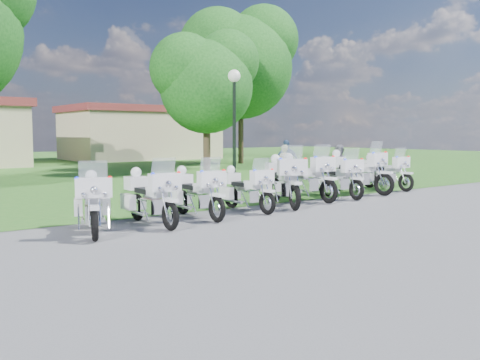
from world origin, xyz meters
TOP-DOWN VIEW (x-y plane):
  - ground at (0.00, 0.00)m, footprint 100.00×100.00m
  - grass_lawn at (0.00, 27.00)m, footprint 100.00×48.00m
  - motorcycle_0 at (-4.16, 1.84)m, footprint 1.21×2.15m
  - motorcycle_1 at (-2.77, 2.02)m, footprint 0.76×2.25m
  - motorcycle_2 at (-1.41, 2.26)m, footprint 0.74×2.20m
  - motorcycle_3 at (0.23, 2.42)m, footprint 0.69×2.10m
  - motorcycle_4 at (1.71, 2.62)m, footprint 1.50×2.37m
  - motorcycle_5 at (3.10, 3.19)m, footprint 0.91×2.54m
  - motorcycle_6 at (4.41, 3.08)m, footprint 1.04×2.31m
  - motorcycle_7 at (5.78, 3.49)m, footprint 1.03×2.64m
  - motorcycle_8 at (7.50, 3.64)m, footprint 0.77×2.28m
  - lamp_post at (2.95, 6.61)m, footprint 0.44×0.44m
  - tree_2 at (6.33, 13.57)m, footprint 5.36×4.57m
  - tree_3 at (8.39, 16.68)m, footprint 5.81×4.96m
  - tree_4 at (13.30, 20.02)m, footprint 7.94×6.77m
  - building_east at (11.00, 30.00)m, footprint 11.44×7.28m
  - bystander_a at (5.67, 7.04)m, footprint 0.59×0.41m
  - bystander_b at (6.07, 4.55)m, footprint 0.99×0.93m
  - bystander_c at (6.42, 7.70)m, footprint 1.11×0.79m

SIDE VIEW (x-z plane):
  - ground at x=0.00m, z-range 0.00..0.00m
  - grass_lawn at x=0.00m, z-range 0.00..0.01m
  - motorcycle_3 at x=0.23m, z-range -0.12..1.29m
  - motorcycle_2 at x=-1.41m, z-range -0.12..1.36m
  - motorcycle_0 at x=-4.16m, z-range -0.12..1.38m
  - motorcycle_1 at x=-2.77m, z-range -0.12..1.39m
  - motorcycle_8 at x=7.50m, z-range -0.12..1.40m
  - motorcycle_6 at x=4.41m, z-range -0.13..1.44m
  - motorcycle_5 at x=3.10m, z-range -0.14..1.56m
  - motorcycle_4 at x=1.71m, z-range -0.14..1.57m
  - motorcycle_7 at x=5.78m, z-range -0.14..1.63m
  - bystander_a at x=5.67m, z-range 0.00..1.57m
  - bystander_b at x=6.07m, z-range 0.00..1.62m
  - bystander_c at x=6.42m, z-range 0.00..1.74m
  - building_east at x=11.00m, z-range 0.02..4.12m
  - lamp_post at x=2.95m, z-range 1.07..5.31m
  - tree_2 at x=6.33m, z-range 1.15..8.30m
  - tree_3 at x=8.39m, z-range 1.25..9.00m
  - tree_4 at x=13.30m, z-range 1.71..12.29m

